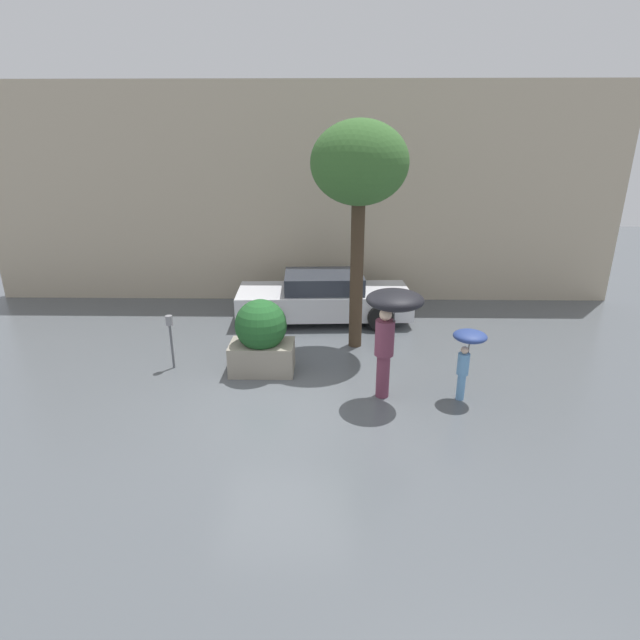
# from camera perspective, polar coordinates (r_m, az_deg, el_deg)

# --- Properties ---
(ground_plane) EXTENTS (40.00, 40.00, 0.00)m
(ground_plane) POSITION_cam_1_polar(r_m,az_deg,el_deg) (9.13, -4.13, -9.63)
(ground_plane) COLOR #51565B
(building_facade) EXTENTS (18.00, 0.30, 6.00)m
(building_facade) POSITION_cam_1_polar(r_m,az_deg,el_deg) (14.51, -2.17, 13.97)
(building_facade) COLOR #B7A88E
(building_facade) RESTS_ON ground
(planter_box) EXTENTS (1.29, 1.04, 1.54)m
(planter_box) POSITION_cam_1_polar(r_m,az_deg,el_deg) (10.10, -6.72, -1.93)
(planter_box) COLOR gray
(planter_box) RESTS_ON ground
(person_adult) EXTENTS (1.00, 1.00, 2.06)m
(person_adult) POSITION_cam_1_polar(r_m,az_deg,el_deg) (8.79, 8.19, 0.53)
(person_adult) COLOR brown
(person_adult) RESTS_ON ground
(person_child) EXTENTS (0.60, 0.60, 1.32)m
(person_child) POSITION_cam_1_polar(r_m,az_deg,el_deg) (9.26, 16.52, -3.01)
(person_child) COLOR #669ED1
(person_child) RESTS_ON ground
(parked_car_near) EXTENTS (4.54, 2.13, 1.25)m
(parked_car_near) POSITION_cam_1_polar(r_m,az_deg,el_deg) (13.10, 0.43, 2.57)
(parked_car_near) COLOR silver
(parked_car_near) RESTS_ON ground
(street_tree) EXTENTS (2.03, 2.03, 4.91)m
(street_tree) POSITION_cam_1_polar(r_m,az_deg,el_deg) (10.75, 4.52, 16.98)
(street_tree) COLOR #423323
(street_tree) RESTS_ON ground
(parking_meter) EXTENTS (0.14, 0.14, 1.15)m
(parking_meter) POSITION_cam_1_polar(r_m,az_deg,el_deg) (10.61, -16.75, -1.15)
(parking_meter) COLOR #595B60
(parking_meter) RESTS_ON ground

